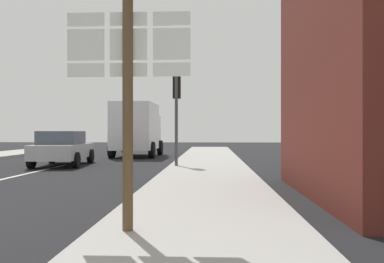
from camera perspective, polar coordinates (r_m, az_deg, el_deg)
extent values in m
plane|color=black|center=(16.75, -19.57, -4.98)|extent=(80.00, 80.00, 0.00)
cube|color=#9E9B96|center=(13.52, 2.14, -5.87)|extent=(3.03, 44.00, 0.14)
cube|color=#B7BABF|center=(18.51, -17.34, -2.59)|extent=(2.08, 4.33, 0.60)
cube|color=#47515B|center=(18.25, -17.55, -0.82)|extent=(1.71, 2.22, 0.55)
cylinder|color=black|center=(20.06, -18.73, -3.24)|extent=(0.27, 0.66, 0.64)
cylinder|color=black|center=(19.63, -13.82, -3.32)|extent=(0.27, 0.66, 0.64)
cylinder|color=black|center=(17.50, -21.29, -3.72)|extent=(0.27, 0.66, 0.64)
cylinder|color=black|center=(17.00, -15.70, -3.83)|extent=(0.27, 0.66, 0.64)
cube|color=silver|center=(23.60, -7.85, 0.71)|extent=(2.23, 3.72, 2.60)
cube|color=silver|center=(26.06, -6.80, -0.01)|extent=(2.10, 1.32, 2.00)
cube|color=#47515B|center=(26.12, -6.78, 1.74)|extent=(1.76, 0.11, 0.70)
cylinder|color=black|center=(26.24, -9.19, -2.20)|extent=(0.29, 0.90, 0.90)
cylinder|color=black|center=(25.86, -4.42, -2.23)|extent=(0.29, 0.90, 0.90)
cylinder|color=black|center=(22.94, -11.00, -2.51)|extent=(0.29, 0.90, 0.90)
cylinder|color=black|center=(22.50, -5.55, -2.56)|extent=(0.29, 0.90, 0.90)
cylinder|color=brown|center=(5.55, -8.85, 1.52)|extent=(0.14, 0.14, 3.20)
cube|color=white|center=(5.93, -14.44, 14.72)|extent=(0.50, 0.03, 0.18)
cube|color=black|center=(5.95, -14.38, 14.67)|extent=(0.43, 0.01, 0.13)
cube|color=white|center=(5.86, -14.44, 11.50)|extent=(0.50, 0.03, 0.42)
cube|color=black|center=(5.87, -14.38, 11.46)|extent=(0.43, 0.01, 0.32)
cube|color=white|center=(5.80, -14.44, 8.20)|extent=(0.50, 0.03, 0.18)
cube|color=black|center=(5.82, -14.38, 8.18)|extent=(0.43, 0.01, 0.13)
cube|color=white|center=(5.80, -8.75, 15.08)|extent=(0.50, 0.03, 0.18)
cube|color=black|center=(5.81, -8.71, 15.03)|extent=(0.43, 0.01, 0.13)
cube|color=white|center=(5.72, -8.75, 11.78)|extent=(0.50, 0.03, 0.42)
cube|color=black|center=(5.73, -8.71, 11.75)|extent=(0.43, 0.01, 0.32)
cube|color=white|center=(5.66, -8.75, 8.41)|extent=(0.50, 0.03, 0.18)
cube|color=black|center=(5.68, -8.71, 8.38)|extent=(0.43, 0.01, 0.13)
cube|color=white|center=(5.71, -2.83, 15.30)|extent=(0.50, 0.03, 0.18)
cube|color=black|center=(5.73, -2.81, 15.25)|extent=(0.43, 0.01, 0.13)
cube|color=white|center=(5.63, -2.83, 11.96)|extent=(0.50, 0.03, 0.42)
cube|color=black|center=(5.65, -2.81, 11.92)|extent=(0.43, 0.01, 0.32)
cube|color=white|center=(5.57, -2.83, 8.54)|extent=(0.50, 0.03, 0.18)
cube|color=black|center=(5.59, -2.81, 8.51)|extent=(0.43, 0.01, 0.13)
cylinder|color=#47474C|center=(15.90, -2.17, 1.32)|extent=(0.12, 0.12, 3.64)
cube|color=black|center=(16.19, -2.11, 6.16)|extent=(0.30, 0.28, 0.90)
sphere|color=red|center=(16.36, -2.07, 7.05)|extent=(0.18, 0.18, 0.18)
sphere|color=#3C2303|center=(16.33, -2.07, 6.07)|extent=(0.18, 0.18, 0.18)
sphere|color=black|center=(16.30, -2.07, 5.10)|extent=(0.18, 0.18, 0.18)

